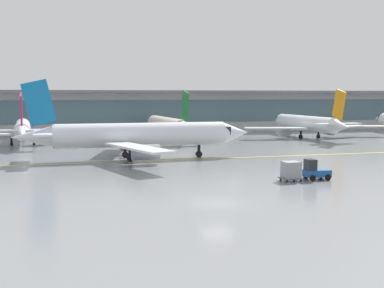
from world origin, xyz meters
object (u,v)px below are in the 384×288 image
(baggage_tug, at_px, (315,171))
(taxiing_regional_jet, at_px, (138,136))
(cargo_dolly_lead, at_px, (291,170))
(gate_airplane_2, at_px, (23,129))
(gate_airplane_3, at_px, (167,125))
(gate_airplane_4, at_px, (306,123))

(baggage_tug, bearing_deg, taxiing_regional_jet, 124.34)
(baggage_tug, height_order, cargo_dolly_lead, baggage_tug)
(gate_airplane_2, height_order, baggage_tug, gate_airplane_2)
(baggage_tug, bearing_deg, gate_airplane_3, 95.05)
(taxiing_regional_jet, bearing_deg, gate_airplane_2, 121.58)
(gate_airplane_3, bearing_deg, gate_airplane_2, 91.18)
(gate_airplane_2, relative_size, gate_airplane_4, 0.93)
(gate_airplane_2, bearing_deg, gate_airplane_3, -88.78)
(gate_airplane_3, distance_m, cargo_dolly_lead, 48.50)
(gate_airplane_2, bearing_deg, cargo_dolly_lead, -151.85)
(taxiing_regional_jet, relative_size, baggage_tug, 12.23)
(gate_airplane_3, xyz_separation_m, cargo_dolly_lead, (1.69, -48.44, -1.78))
(taxiing_regional_jet, xyz_separation_m, baggage_tug, (14.48, -21.12, -2.28))
(taxiing_regional_jet, bearing_deg, gate_airplane_3, 69.23)
(gate_airplane_2, bearing_deg, taxiing_regional_jet, -150.58)
(gate_airplane_3, relative_size, baggage_tug, 10.94)
(gate_airplane_3, relative_size, cargo_dolly_lead, 13.55)
(gate_airplane_2, distance_m, gate_airplane_3, 26.17)
(gate_airplane_4, xyz_separation_m, baggage_tug, (-23.64, -46.08, -2.00))
(gate_airplane_2, bearing_deg, gate_airplane_4, -93.26)
(gate_airplane_4, height_order, taxiing_regional_jet, taxiing_regional_jet)
(gate_airplane_2, relative_size, baggage_tug, 10.36)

